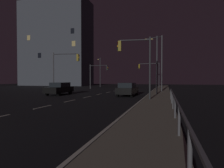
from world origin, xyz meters
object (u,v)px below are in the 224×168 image
(street_lamp_across_street, at_px, (160,58))
(street_lamp_far_end, at_px, (100,69))
(car, at_px, (128,89))
(traffic_light_far_right, at_px, (98,71))
(traffic_light_overhead_east, at_px, (150,70))
(building_distant, at_px, (56,44))
(car_oncoming, at_px, (59,88))
(traffic_light_far_center, at_px, (136,56))
(traffic_light_mid_left, at_px, (64,65))
(street_lamp_mid_block, at_px, (155,59))

(street_lamp_across_street, xyz_separation_m, street_lamp_far_end, (-15.17, 15.55, -0.71))
(car, distance_m, traffic_light_far_right, 17.55)
(car, height_order, traffic_light_overhead_east, traffic_light_overhead_east)
(car, bearing_deg, building_distant, 132.55)
(car_oncoming, height_order, traffic_light_overhead_east, traffic_light_overhead_east)
(car, bearing_deg, street_lamp_far_end, 116.57)
(traffic_light_overhead_east, bearing_deg, traffic_light_far_right, -151.42)
(car, height_order, building_distant, building_distant)
(traffic_light_far_center, xyz_separation_m, street_lamp_far_end, (-13.42, 27.91, 0.33))
(traffic_light_mid_left, relative_size, traffic_light_far_center, 1.00)
(traffic_light_overhead_east, distance_m, traffic_light_far_right, 11.36)
(street_lamp_across_street, bearing_deg, traffic_light_far_center, -98.08)
(traffic_light_far_center, bearing_deg, street_lamp_far_end, 115.68)
(car_oncoming, height_order, street_lamp_across_street, street_lamp_across_street)
(car, xyz_separation_m, street_lamp_mid_block, (2.97, 2.55, 3.65))
(traffic_light_far_center, bearing_deg, traffic_light_far_right, 119.18)
(traffic_light_mid_left, bearing_deg, traffic_light_overhead_east, 61.18)
(traffic_light_far_right, relative_size, street_lamp_far_end, 0.68)
(street_lamp_far_end, bearing_deg, traffic_light_mid_left, -83.53)
(car, relative_size, traffic_light_mid_left, 0.78)
(traffic_light_far_right, height_order, street_lamp_across_street, street_lamp_across_street)
(car, relative_size, traffic_light_overhead_east, 0.81)
(traffic_light_mid_left, distance_m, traffic_light_far_center, 12.53)
(traffic_light_far_center, bearing_deg, traffic_light_overhead_east, 91.75)
(traffic_light_far_center, bearing_deg, car, 110.77)
(car_oncoming, distance_m, building_distant, 40.85)
(traffic_light_overhead_east, distance_m, building_distant, 34.00)
(building_distant, bearing_deg, car, -47.45)
(traffic_light_mid_left, xyz_separation_m, street_lamp_mid_block, (12.24, 0.87, 0.46))
(street_lamp_across_street, relative_size, street_lamp_mid_block, 1.17)
(car, distance_m, traffic_light_overhead_east, 20.49)
(traffic_light_far_right, distance_m, street_lamp_far_end, 9.16)
(traffic_light_far_right, height_order, building_distant, building_distant)
(car, height_order, traffic_light_far_right, traffic_light_far_right)
(street_lamp_across_street, bearing_deg, car, -113.35)
(traffic_light_overhead_east, bearing_deg, street_lamp_across_street, -78.45)
(car, distance_m, street_lamp_mid_block, 5.35)
(traffic_light_mid_left, xyz_separation_m, street_lamp_far_end, (-2.47, 21.81, 0.42))
(traffic_light_overhead_east, height_order, street_lamp_far_end, street_lamp_far_end)
(street_lamp_mid_block, bearing_deg, building_distant, 137.65)
(traffic_light_overhead_east, bearing_deg, building_distant, 158.54)
(car_oncoming, relative_size, traffic_light_far_center, 0.77)
(car, distance_m, building_distant, 45.42)
(street_lamp_far_end, bearing_deg, car_oncoming, -82.66)
(car_oncoming, distance_m, traffic_light_far_center, 11.46)
(traffic_light_mid_left, bearing_deg, car, -10.28)
(car_oncoming, distance_m, traffic_light_far_right, 15.67)
(street_lamp_far_end, bearing_deg, street_lamp_across_street, -45.69)
(car, distance_m, car_oncoming, 8.66)
(car, distance_m, traffic_light_far_center, 5.75)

